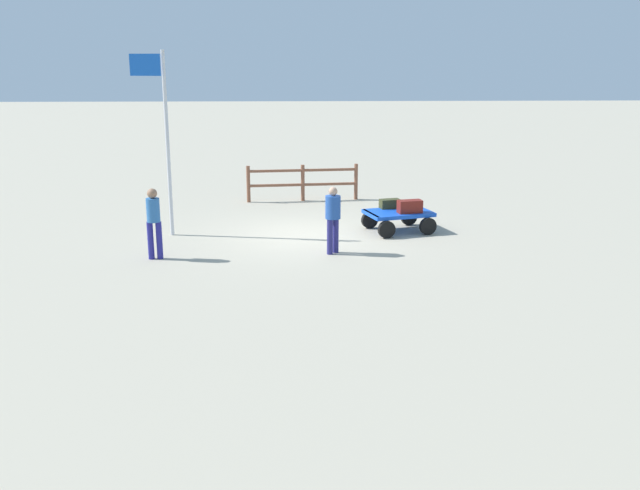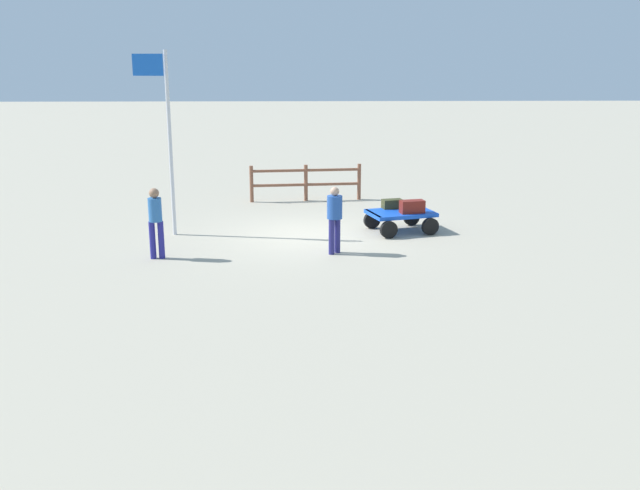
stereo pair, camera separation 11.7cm
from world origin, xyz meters
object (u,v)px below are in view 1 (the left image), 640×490
(luggage_cart, at_px, (398,216))
(suitcase_grey, at_px, (390,204))
(suitcase_tan, at_px, (410,206))
(worker_lead, at_px, (333,214))
(flagpole, at_px, (163,128))
(worker_trailing, at_px, (154,219))

(luggage_cart, xyz_separation_m, suitcase_grey, (0.16, -0.41, 0.27))
(suitcase_tan, height_order, worker_lead, worker_lead)
(luggage_cart, height_order, flagpole, flagpole)
(suitcase_tan, bearing_deg, suitcase_grey, -53.47)
(luggage_cart, distance_m, worker_trailing, 6.57)
(suitcase_grey, distance_m, worker_lead, 3.10)
(worker_lead, bearing_deg, luggage_cart, -131.06)
(luggage_cart, relative_size, suitcase_tan, 2.84)
(suitcase_grey, xyz_separation_m, suitcase_tan, (-0.45, 0.61, 0.05))
(suitcase_grey, bearing_deg, flagpole, 5.43)
(luggage_cart, bearing_deg, worker_lead, 48.94)
(suitcase_tan, bearing_deg, luggage_cart, -34.90)
(worker_lead, distance_m, flagpole, 5.07)
(suitcase_grey, distance_m, suitcase_tan, 0.76)
(worker_trailing, relative_size, flagpole, 0.35)
(suitcase_tan, bearing_deg, flagpole, -0.38)
(flagpole, bearing_deg, worker_lead, 154.93)
(worker_lead, distance_m, worker_trailing, 4.19)
(suitcase_tan, relative_size, flagpole, 0.14)
(worker_trailing, xyz_separation_m, flagpole, (0.09, -2.32, 1.86))
(worker_trailing, bearing_deg, flagpole, -87.78)
(flagpole, bearing_deg, suitcase_grey, -174.57)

